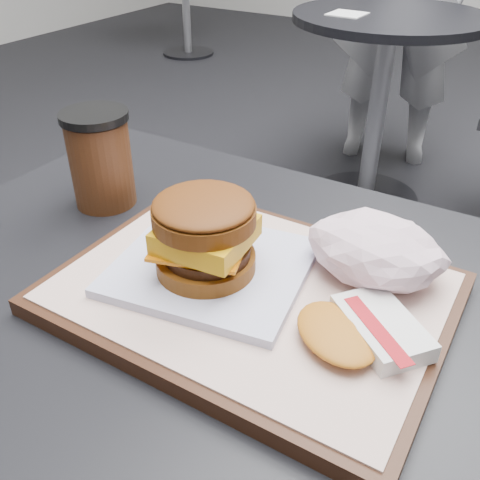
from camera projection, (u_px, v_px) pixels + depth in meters
name	position (u px, v px, depth m)	size (l,w,h in m)	color
customer_table	(226.00, 413.00, 0.65)	(0.80, 0.60, 0.77)	#A5A5AA
serving_tray	(250.00, 293.00, 0.54)	(0.38, 0.28, 0.02)	black
breakfast_sandwich	(207.00, 243.00, 0.53)	(0.22, 0.20, 0.09)	white
hash_brown	(361.00, 330.00, 0.46)	(0.14, 0.13, 0.02)	silver
crumpled_wrapper	(376.00, 250.00, 0.53)	(0.14, 0.11, 0.06)	white
coffee_cup	(100.00, 159.00, 0.68)	(0.08, 0.08, 0.12)	#42210F
neighbor_table	(383.00, 70.00, 2.00)	(0.70, 0.70, 0.75)	black
napkin	(347.00, 14.00, 1.86)	(0.12, 0.12, 0.00)	white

